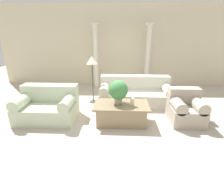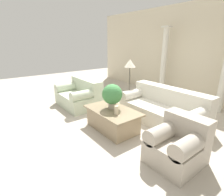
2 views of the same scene
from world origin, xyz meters
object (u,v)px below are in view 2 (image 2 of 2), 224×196
loveseat (80,95)px  coffee_table (113,119)px  floor_lamp (130,67)px  armchair (178,143)px  sofa_long (163,108)px  potted_plant (112,95)px

loveseat → coffee_table: loveseat is taller
loveseat → floor_lamp: (0.99, 1.20, 0.88)m
floor_lamp → armchair: bearing=-25.3°
coffee_table → loveseat: bearing=175.7°
loveseat → sofa_long: bearing=26.8°
coffee_table → floor_lamp: size_ratio=0.90×
potted_plant → armchair: 1.74m
coffee_table → floor_lamp: 1.89m
armchair → potted_plant: bearing=-176.2°
sofa_long → loveseat: (-2.32, -1.17, 0.01)m
potted_plant → coffee_table: bearing=-32.4°
sofa_long → floor_lamp: bearing=178.8°
sofa_long → armchair: bearing=-44.6°
coffee_table → armchair: 1.61m
armchair → coffee_table: bearing=-174.2°
loveseat → floor_lamp: 1.79m
potted_plant → floor_lamp: (-0.82, 1.29, 0.42)m
loveseat → armchair: loveseat is taller
potted_plant → armchair: (1.68, 0.11, -0.46)m
loveseat → coffee_table: 1.90m
sofa_long → coffee_table: bearing=-108.2°
armchair → floor_lamp: bearing=154.7°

